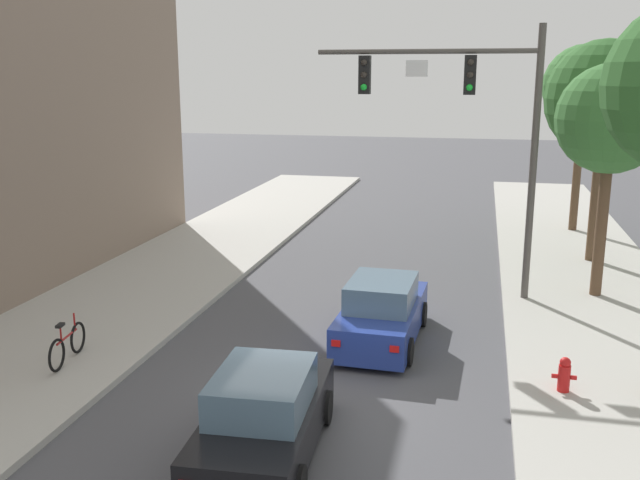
{
  "coord_description": "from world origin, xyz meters",
  "views": [
    {
      "loc": [
        3.2,
        -12.51,
        6.38
      ],
      "look_at": [
        -0.92,
        5.53,
        2.0
      ],
      "focal_mm": 39.71,
      "sensor_mm": 36.0,
      "label": 1
    }
  ],
  "objects_px": {
    "street_tree_second": "(611,120)",
    "street_tree_third": "(604,99)",
    "street_tree_farthest": "(584,87)",
    "car_lead_blue": "(382,313)",
    "traffic_signal_mast": "(472,113)",
    "car_following_black": "(265,418)",
    "bicycle_leaning": "(67,345)",
    "fire_hydrant": "(564,374)"
  },
  "relations": [
    {
      "from": "bicycle_leaning",
      "to": "fire_hydrant",
      "type": "height_order",
      "value": "bicycle_leaning"
    },
    {
      "from": "bicycle_leaning",
      "to": "fire_hydrant",
      "type": "bearing_deg",
      "value": 4.76
    },
    {
      "from": "traffic_signal_mast",
      "to": "street_tree_farthest",
      "type": "relative_size",
      "value": 1.02
    },
    {
      "from": "street_tree_second",
      "to": "street_tree_farthest",
      "type": "height_order",
      "value": "street_tree_farthest"
    },
    {
      "from": "fire_hydrant",
      "to": "traffic_signal_mast",
      "type": "bearing_deg",
      "value": 109.29
    },
    {
      "from": "street_tree_second",
      "to": "street_tree_third",
      "type": "bearing_deg",
      "value": 84.44
    },
    {
      "from": "traffic_signal_mast",
      "to": "street_tree_farthest",
      "type": "bearing_deg",
      "value": 67.26
    },
    {
      "from": "car_lead_blue",
      "to": "street_tree_second",
      "type": "distance_m",
      "value": 8.47
    },
    {
      "from": "bicycle_leaning",
      "to": "street_tree_third",
      "type": "height_order",
      "value": "street_tree_third"
    },
    {
      "from": "car_following_black",
      "to": "street_tree_second",
      "type": "height_order",
      "value": "street_tree_second"
    },
    {
      "from": "bicycle_leaning",
      "to": "street_tree_third",
      "type": "xyz_separation_m",
      "value": [
        12.49,
        11.83,
        5.0
      ]
    },
    {
      "from": "car_lead_blue",
      "to": "street_tree_second",
      "type": "xyz_separation_m",
      "value": [
        5.55,
        4.65,
        4.4
      ]
    },
    {
      "from": "car_following_black",
      "to": "street_tree_third",
      "type": "bearing_deg",
      "value": 63.69
    },
    {
      "from": "car_lead_blue",
      "to": "fire_hydrant",
      "type": "xyz_separation_m",
      "value": [
        3.99,
        -2.24,
        -0.22
      ]
    },
    {
      "from": "traffic_signal_mast",
      "to": "bicycle_leaning",
      "type": "height_order",
      "value": "traffic_signal_mast"
    },
    {
      "from": "street_tree_farthest",
      "to": "car_lead_blue",
      "type": "bearing_deg",
      "value": -113.48
    },
    {
      "from": "car_lead_blue",
      "to": "street_tree_farthest",
      "type": "distance_m",
      "value": 15.73
    },
    {
      "from": "street_tree_third",
      "to": "car_following_black",
      "type": "bearing_deg",
      "value": -116.31
    },
    {
      "from": "street_tree_third",
      "to": "traffic_signal_mast",
      "type": "bearing_deg",
      "value": -130.46
    },
    {
      "from": "street_tree_second",
      "to": "street_tree_third",
      "type": "height_order",
      "value": "street_tree_third"
    },
    {
      "from": "street_tree_third",
      "to": "street_tree_farthest",
      "type": "relative_size",
      "value": 1.0
    },
    {
      "from": "car_lead_blue",
      "to": "street_tree_third",
      "type": "distance_m",
      "value": 11.6
    },
    {
      "from": "car_following_black",
      "to": "street_tree_second",
      "type": "xyz_separation_m",
      "value": [
        6.74,
        10.37,
        4.4
      ]
    },
    {
      "from": "street_tree_second",
      "to": "traffic_signal_mast",
      "type": "bearing_deg",
      "value": -168.57
    },
    {
      "from": "bicycle_leaning",
      "to": "street_tree_farthest",
      "type": "xyz_separation_m",
      "value": [
        12.46,
        16.75,
        5.31
      ]
    },
    {
      "from": "traffic_signal_mast",
      "to": "bicycle_leaning",
      "type": "xyz_separation_m",
      "value": [
        -8.38,
        -7.02,
        -4.78
      ]
    },
    {
      "from": "car_following_black",
      "to": "street_tree_farthest",
      "type": "height_order",
      "value": "street_tree_farthest"
    },
    {
      "from": "street_tree_second",
      "to": "street_tree_farthest",
      "type": "bearing_deg",
      "value": 87.64
    },
    {
      "from": "street_tree_farthest",
      "to": "street_tree_third",
      "type": "bearing_deg",
      "value": -89.7
    },
    {
      "from": "car_following_black",
      "to": "street_tree_farthest",
      "type": "xyz_separation_m",
      "value": [
        7.11,
        19.36,
        5.12
      ]
    },
    {
      "from": "car_following_black",
      "to": "fire_hydrant",
      "type": "bearing_deg",
      "value": 33.93
    },
    {
      "from": "traffic_signal_mast",
      "to": "car_following_black",
      "type": "height_order",
      "value": "traffic_signal_mast"
    },
    {
      "from": "fire_hydrant",
      "to": "street_tree_second",
      "type": "height_order",
      "value": "street_tree_second"
    },
    {
      "from": "traffic_signal_mast",
      "to": "car_lead_blue",
      "type": "bearing_deg",
      "value": -115.3
    },
    {
      "from": "traffic_signal_mast",
      "to": "bicycle_leaning",
      "type": "distance_m",
      "value": 11.93
    },
    {
      "from": "car_following_black",
      "to": "bicycle_leaning",
      "type": "xyz_separation_m",
      "value": [
        -5.35,
        2.61,
        -0.18
      ]
    },
    {
      "from": "fire_hydrant",
      "to": "street_tree_farthest",
      "type": "xyz_separation_m",
      "value": [
        1.93,
        15.88,
        5.34
      ]
    },
    {
      "from": "street_tree_farthest",
      "to": "traffic_signal_mast",
      "type": "bearing_deg",
      "value": -112.74
    },
    {
      "from": "street_tree_farthest",
      "to": "street_tree_second",
      "type": "bearing_deg",
      "value": -92.36
    },
    {
      "from": "traffic_signal_mast",
      "to": "car_following_black",
      "type": "bearing_deg",
      "value": -107.48
    },
    {
      "from": "traffic_signal_mast",
      "to": "street_tree_third",
      "type": "height_order",
      "value": "traffic_signal_mast"
    },
    {
      "from": "bicycle_leaning",
      "to": "fire_hydrant",
      "type": "xyz_separation_m",
      "value": [
        10.53,
        0.88,
        -0.03
      ]
    }
  ]
}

